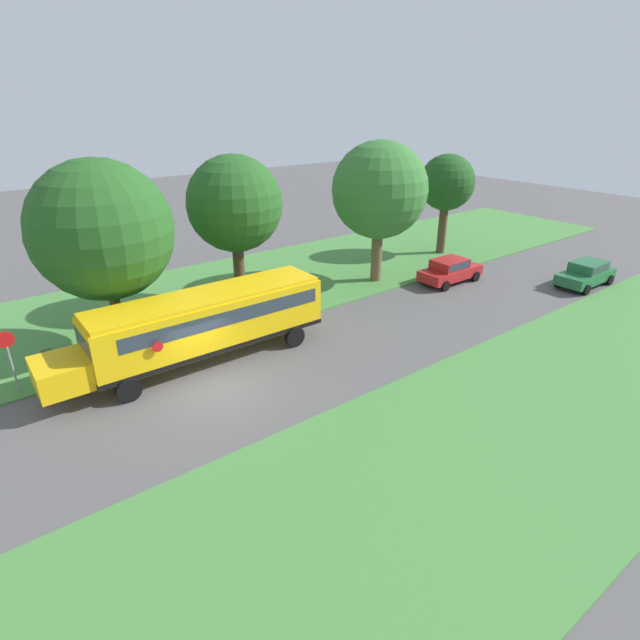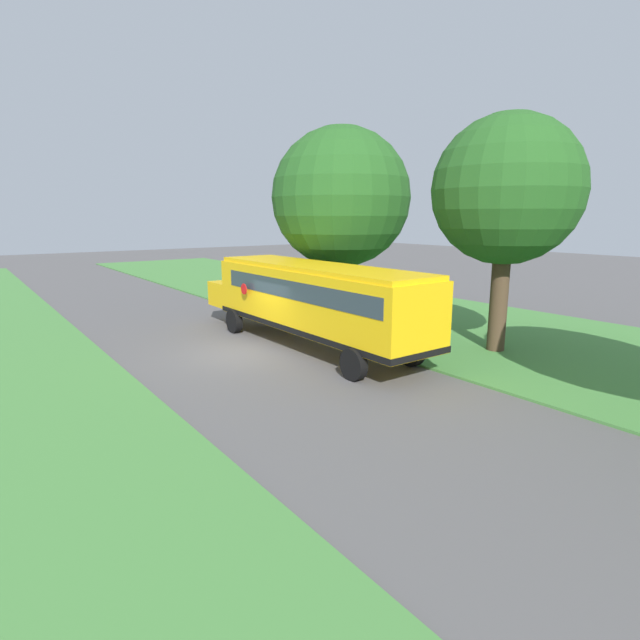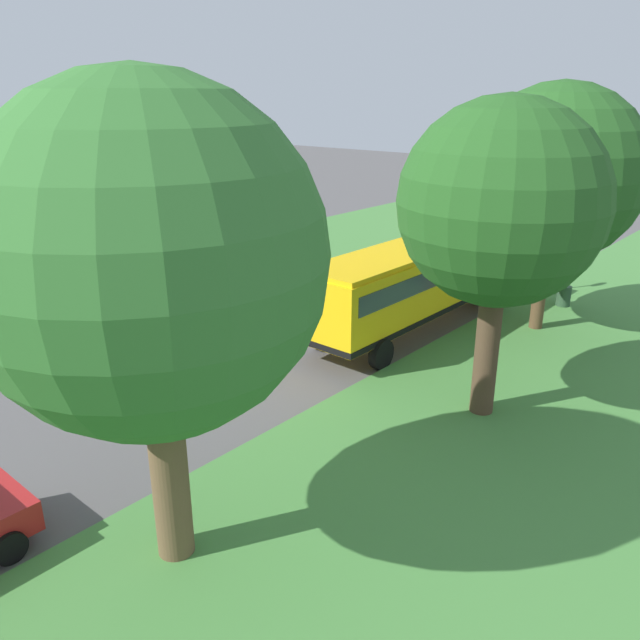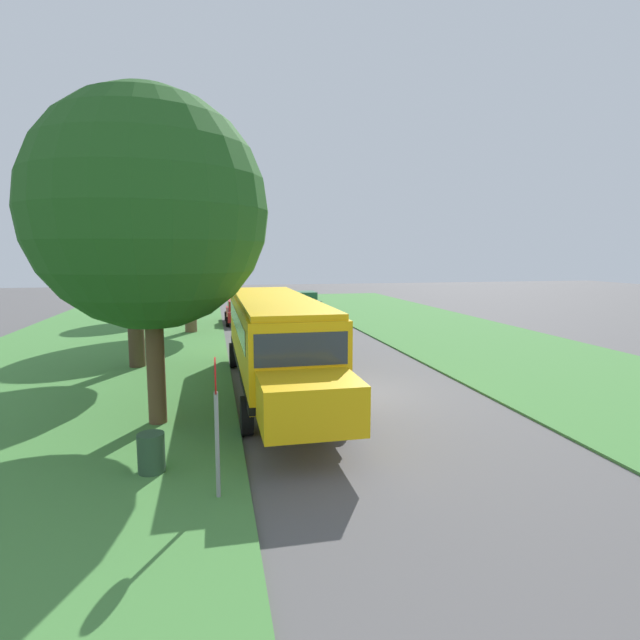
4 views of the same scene
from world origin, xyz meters
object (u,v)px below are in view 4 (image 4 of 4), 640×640
Objects in this scene: oak_tree_beside_bus at (148,210)px; car_green_middle at (305,300)px; oak_tree_across_road at (168,244)px; car_red_nearest at (240,310)px; trash_bin at (151,454)px; oak_tree_far_end at (189,232)px; school_bus at (275,335)px; stop_sign at (216,411)px; oak_tree_roadside_mid at (130,225)px.

car_green_middle is at bearing 71.05° from oak_tree_beside_bus.
oak_tree_beside_bus is 24.51m from oak_tree_across_road.
car_red_nearest is 4.89× the size of trash_bin.
oak_tree_across_road reaches higher than trash_bin.
oak_tree_far_end is 8.71m from oak_tree_across_road.
oak_tree_far_end reaches higher than car_green_middle.
trash_bin is (-8.75, -29.36, -0.43)m from car_green_middle.
school_bus is 7.57m from stop_sign.
school_bus is 7.74m from oak_tree_roadside_mid.
trash_bin is (-0.12, -19.22, -5.38)m from oak_tree_far_end.
school_bus reaches higher than stop_sign.
oak_tree_far_end is 21.06m from stop_sign.
oak_tree_across_road is 29.51m from stop_sign.
car_green_middle is 11.47m from oak_tree_across_road.
car_red_nearest is (-0.21, 17.08, -1.05)m from school_bus.
car_red_nearest is at bearing 90.70° from school_bus.
car_green_middle is (5.60, 6.39, 0.00)m from car_red_nearest.
stop_sign is (-1.80, -24.38, 0.86)m from car_red_nearest.
school_bus is 1.42× the size of oak_tree_beside_bus.
oak_tree_beside_bus is (-8.96, -26.10, 4.83)m from car_green_middle.
stop_sign is (3.04, -29.13, -3.60)m from oak_tree_across_road.
stop_sign is 3.04× the size of trash_bin.
oak_tree_far_end is at bearing 103.66° from school_bus.
trash_bin is at bearing -106.59° from car_green_middle.
car_red_nearest is at bearing 51.07° from oak_tree_far_end.
stop_sign reaches higher than trash_bin.
trash_bin is (-3.15, -22.97, -0.43)m from car_red_nearest.
oak_tree_roadside_mid reaches higher than car_red_nearest.
trash_bin is (-3.36, -5.89, -1.47)m from school_bus.
oak_tree_across_road is at bearing 102.03° from oak_tree_far_end.
car_green_middle is 22.23m from oak_tree_roadside_mid.
school_bus is 2.82× the size of car_green_middle.
stop_sign is at bearing -71.47° from oak_tree_beside_bus.
oak_tree_roadside_mid is 17.38m from oak_tree_across_road.
oak_tree_roadside_mid is at bearing -111.01° from car_red_nearest.
oak_tree_beside_bus is at bearing 93.83° from trash_bin.
oak_tree_far_end is at bearing 88.80° from oak_tree_beside_bus.
car_red_nearest is 8.12m from oak_tree_across_road.
car_red_nearest is at bearing 85.78° from stop_sign.
oak_tree_far_end reaches higher than oak_tree_beside_bus.
oak_tree_beside_bus is 6.32m from stop_sign.
oak_tree_far_end is (1.82, 8.87, 0.11)m from oak_tree_roadside_mid.
oak_tree_roadside_mid is 3.04× the size of stop_sign.
car_green_middle is 14.21m from oak_tree_far_end.
oak_tree_beside_bus is at bearing -99.69° from car_red_nearest.
oak_tree_roadside_mid is at bearing 99.34° from trash_bin.
oak_tree_across_road is at bearing 103.03° from school_bus.
school_bus is at bearing 74.60° from stop_sign.
school_bus is 6.94m from trash_bin.
oak_tree_far_end is 3.19× the size of stop_sign.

